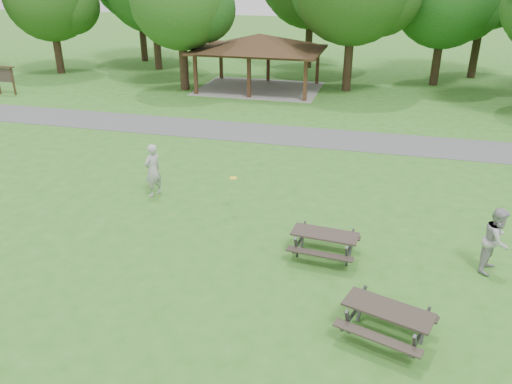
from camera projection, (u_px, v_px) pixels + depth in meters
The scene contains 10 objects.
ground at pixel (181, 293), 13.23m from camera, with size 160.00×160.00×0.00m, color #306E1F.
asphalt_path at pixel (286, 135), 25.56m from camera, with size 120.00×3.20×0.02m, color #4E4E51.
pavilion at pixel (259, 44), 34.04m from camera, with size 8.60×7.01×3.76m.
notice_board at pixel (4, 75), 33.16m from camera, with size 1.60×0.30×1.88m.
tree_row_d at pixel (181, 2), 32.75m from camera, with size 6.93×6.60×9.27m.
picnic_table_middle at pixel (325, 239), 14.61m from camera, with size 2.05×1.70×0.83m.
picnic_table_far at pixel (388, 316), 11.36m from camera, with size 2.39×2.14×0.87m.
frisbee_in_flight at pixel (233, 178), 16.99m from camera, with size 0.34×0.34×0.02m.
frisbee_thrower at pixel (153, 170), 18.47m from camera, with size 0.74×0.48×2.02m, color #AEAEB0.
frisbee_catcher at pixel (496, 240), 13.84m from camera, with size 0.94×0.73×1.94m, color #A5A5A8.
Camera 1 is at (4.69, -10.09, 7.90)m, focal length 35.00 mm.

